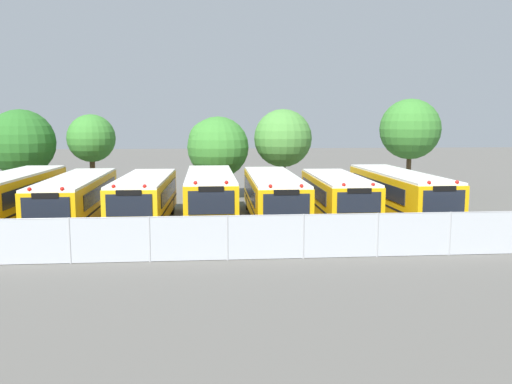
{
  "coord_description": "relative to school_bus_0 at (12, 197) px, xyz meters",
  "views": [
    {
      "loc": [
        0.11,
        -28.16,
        5.35
      ],
      "look_at": [
        2.52,
        0.0,
        1.6
      ],
      "focal_mm": 37.04,
      "sensor_mm": 36.0,
      "label": 1
    }
  ],
  "objects": [
    {
      "name": "tree_1",
      "position": [
        2.05,
        9.33,
        2.77
      ],
      "size": [
        3.31,
        3.31,
        5.9
      ],
      "color": "#4C3823",
      "rests_on": "ground_plane"
    },
    {
      "name": "school_bus_6",
      "position": [
        20.76,
        -0.05,
        -0.03
      ],
      "size": [
        2.63,
        11.27,
        2.74
      ],
      "rotation": [
        0.0,
        0.0,
        3.16
      ],
      "color": "#EAA80C",
      "rests_on": "ground_plane"
    },
    {
      "name": "school_bus_5",
      "position": [
        17.22,
        -0.33,
        -0.11
      ],
      "size": [
        2.7,
        9.31,
        2.59
      ],
      "rotation": [
        0.0,
        0.0,
        3.12
      ],
      "color": "#EAA80C",
      "rests_on": "ground_plane"
    },
    {
      "name": "school_bus_0",
      "position": [
        0.0,
        0.0,
        0.0
      ],
      "size": [
        2.7,
        11.56,
        2.8
      ],
      "rotation": [
        0.0,
        0.0,
        3.12
      ],
      "color": "#EAA80C",
      "rests_on": "ground_plane"
    },
    {
      "name": "school_bus_4",
      "position": [
        13.76,
        0.09,
        -0.09
      ],
      "size": [
        2.69,
        11.2,
        2.62
      ],
      "rotation": [
        0.0,
        0.0,
        3.13
      ],
      "color": "#EAA80C",
      "rests_on": "ground_plane"
    },
    {
      "name": "ground_plane",
      "position": [
        10.29,
        -0.1,
        -1.47
      ],
      "size": [
        160.0,
        160.0,
        0.0
      ],
      "primitive_type": "plane",
      "color": "#595651"
    },
    {
      "name": "tree_4",
      "position": [
        25.32,
        10.75,
        3.35
      ],
      "size": [
        4.56,
        4.56,
        7.1
      ],
      "color": "#4C3823",
      "rests_on": "ground_plane"
    },
    {
      "name": "chainlink_fence",
      "position": [
        9.52,
        -8.17,
        -0.54
      ],
      "size": [
        26.94,
        0.07,
        1.79
      ],
      "color": "#9EA0A3",
      "rests_on": "ground_plane"
    },
    {
      "name": "tree_2",
      "position": [
        10.77,
        8.6,
        2.24
      ],
      "size": [
        4.27,
        4.27,
        5.75
      ],
      "color": "#4C3823",
      "rests_on": "ground_plane"
    },
    {
      "name": "school_bus_3",
      "position": [
        10.34,
        -0.15,
        -0.01
      ],
      "size": [
        2.65,
        10.36,
        2.79
      ],
      "rotation": [
        0.0,
        0.0,
        3.15
      ],
      "color": "#EAA80C",
      "rests_on": "ground_plane"
    },
    {
      "name": "tree_3",
      "position": [
        15.62,
        9.04,
        2.76
      ],
      "size": [
        4.11,
        4.11,
        6.27
      ],
      "color": "#4C3823",
      "rests_on": "ground_plane"
    },
    {
      "name": "school_bus_1",
      "position": [
        3.36,
        -0.24,
        -0.08
      ],
      "size": [
        2.65,
        11.11,
        2.63
      ],
      "rotation": [
        0.0,
        0.0,
        3.16
      ],
      "color": "#EAA80C",
      "rests_on": "ground_plane"
    },
    {
      "name": "school_bus_2",
      "position": [
        6.91,
        -0.35,
        -0.08
      ],
      "size": [
        2.72,
        9.68,
        2.64
      ],
      "rotation": [
        0.0,
        0.0,
        3.12
      ],
      "color": "yellow",
      "rests_on": "ground_plane"
    },
    {
      "name": "tree_0",
      "position": [
        -2.48,
        8.78,
        2.45
      ],
      "size": [
        4.49,
        4.49,
        6.22
      ],
      "color": "#4C3823",
      "rests_on": "ground_plane"
    }
  ]
}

